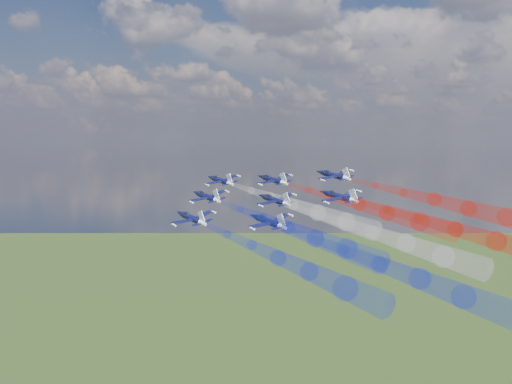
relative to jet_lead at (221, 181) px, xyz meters
The scene contains 16 objects.
jet_lead is the anchor object (origin of this frame).
trail_lead 29.50m from the jet_lead, 21.14° to the right, with size 4.14×48.02×4.14m, color white, non-canonical shape.
jet_inner_left 17.16m from the jet_lead, 64.51° to the right, with size 9.94×12.43×3.31m, color black, non-canonical shape.
trail_inner_left 43.65m from the jet_lead, 36.78° to the right, with size 4.14×48.02×4.14m, color #1729C9, non-canonical shape.
jet_inner_right 14.18m from the jet_lead, 12.64° to the left, with size 9.94×12.43×3.31m, color black, non-canonical shape.
trail_inner_right 41.92m from the jet_lead, 10.27° to the right, with size 4.14×48.02×4.14m, color red, non-canonical shape.
jet_outer_left 30.82m from the jet_lead, 65.33° to the right, with size 9.94×12.43×3.31m, color black, non-canonical shape.
trail_outer_left 55.97m from the jet_lead, 43.61° to the right, with size 4.14×48.02×4.14m, color #1729C9, non-canonical shape.
jet_center_third 23.93m from the jet_lead, 23.07° to the right, with size 9.94×12.43×3.31m, color black, non-canonical shape.
trail_center_third 53.42m from the jet_lead, 22.00° to the right, with size 4.14×48.02×4.14m, color white, non-canonical shape.
jet_outer_right 29.39m from the jet_lead, 14.95° to the left, with size 9.94×12.43×3.31m, color black, non-canonical shape.
trail_outer_right 55.75m from the jet_lead, ahead, with size 4.14×48.02×4.14m, color red, non-canonical shape.
jet_rear_left 37.31m from the jet_lead, 38.82° to the right, with size 9.94×12.43×3.31m, color black, non-canonical shape.
trail_rear_left 66.02m from the jet_lead, 31.00° to the right, with size 4.14×48.02×4.14m, color #1729C9, non-canonical shape.
jet_rear_right 36.58m from the jet_lead, ahead, with size 9.94×12.43×3.31m, color black, non-canonical shape.
trail_rear_right 65.68m from the jet_lead, 14.49° to the right, with size 4.14×48.02×4.14m, color red, non-canonical shape.
Camera 1 is at (69.02, -104.92, 153.18)m, focal length 41.93 mm.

